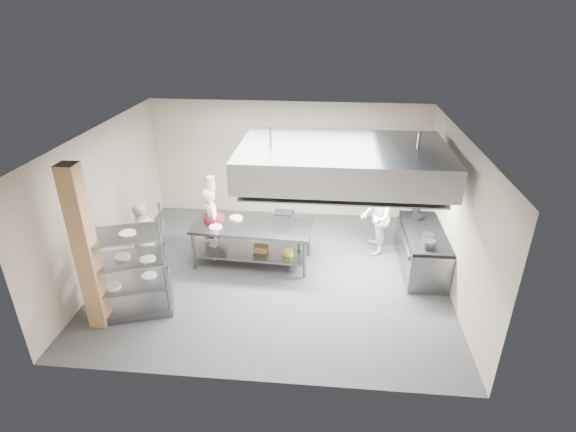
# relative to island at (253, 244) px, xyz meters

# --- Properties ---
(floor) EXTENTS (7.00, 7.00, 0.00)m
(floor) POSITION_rel_island_xyz_m (0.53, -0.40, -0.46)
(floor) COLOR #353537
(floor) RESTS_ON ground
(ceiling) EXTENTS (7.00, 7.00, 0.00)m
(ceiling) POSITION_rel_island_xyz_m (0.53, -0.40, 2.54)
(ceiling) COLOR silver
(ceiling) RESTS_ON wall_back
(wall_back) EXTENTS (7.00, 0.00, 7.00)m
(wall_back) POSITION_rel_island_xyz_m (0.53, 2.60, 1.04)
(wall_back) COLOR #A0937F
(wall_back) RESTS_ON ground
(wall_left) EXTENTS (0.00, 6.00, 6.00)m
(wall_left) POSITION_rel_island_xyz_m (-2.97, -0.40, 1.04)
(wall_left) COLOR #A0937F
(wall_left) RESTS_ON ground
(wall_right) EXTENTS (0.00, 6.00, 6.00)m
(wall_right) POSITION_rel_island_xyz_m (4.03, -0.40, 1.04)
(wall_right) COLOR #A0937F
(wall_right) RESTS_ON ground
(column) EXTENTS (0.30, 0.30, 3.00)m
(column) POSITION_rel_island_xyz_m (-2.37, -2.30, 1.04)
(column) COLOR tan
(column) RESTS_ON floor
(exhaust_hood) EXTENTS (4.00, 2.50, 0.60)m
(exhaust_hood) POSITION_rel_island_xyz_m (1.83, 0.00, 1.94)
(exhaust_hood) COLOR gray
(exhaust_hood) RESTS_ON ceiling
(hood_strip_a) EXTENTS (1.60, 0.12, 0.04)m
(hood_strip_a) POSITION_rel_island_xyz_m (0.93, 0.00, 1.62)
(hood_strip_a) COLOR white
(hood_strip_a) RESTS_ON exhaust_hood
(hood_strip_b) EXTENTS (1.60, 0.12, 0.04)m
(hood_strip_b) POSITION_rel_island_xyz_m (2.73, 0.00, 1.62)
(hood_strip_b) COLOR white
(hood_strip_b) RESTS_ON exhaust_hood
(wall_shelf) EXTENTS (1.50, 0.28, 0.04)m
(wall_shelf) POSITION_rel_island_xyz_m (2.33, 2.44, 1.04)
(wall_shelf) COLOR gray
(wall_shelf) RESTS_ON wall_back
(island) EXTENTS (2.58, 1.19, 0.91)m
(island) POSITION_rel_island_xyz_m (0.00, 0.00, 0.00)
(island) COLOR gray
(island) RESTS_ON floor
(island_worktop) EXTENTS (2.58, 1.19, 0.06)m
(island_worktop) POSITION_rel_island_xyz_m (0.00, 0.00, 0.42)
(island_worktop) COLOR gray
(island_worktop) RESTS_ON island
(island_undershelf) EXTENTS (2.37, 1.07, 0.04)m
(island_undershelf) POSITION_rel_island_xyz_m (0.00, 0.00, -0.16)
(island_undershelf) COLOR gray
(island_undershelf) RESTS_ON island
(pass_rack) EXTENTS (1.49, 1.14, 1.97)m
(pass_rack) POSITION_rel_island_xyz_m (-1.88, -1.87, 0.53)
(pass_rack) COLOR gray
(pass_rack) RESTS_ON floor
(cooking_range) EXTENTS (0.80, 2.00, 0.84)m
(cooking_range) POSITION_rel_island_xyz_m (3.61, 0.10, -0.04)
(cooking_range) COLOR slate
(cooking_range) RESTS_ON floor
(range_top) EXTENTS (0.78, 1.96, 0.06)m
(range_top) POSITION_rel_island_xyz_m (3.61, 0.10, 0.41)
(range_top) COLOR black
(range_top) RESTS_ON cooking_range
(chef_head) EXTENTS (0.61, 0.71, 1.63)m
(chef_head) POSITION_rel_island_xyz_m (-0.91, 0.20, 0.36)
(chef_head) COLOR silver
(chef_head) RESTS_ON floor
(chef_line) EXTENTS (0.70, 0.88, 1.75)m
(chef_line) POSITION_rel_island_xyz_m (2.66, 0.72, 0.42)
(chef_line) COLOR silver
(chef_line) RESTS_ON floor
(chef_plating) EXTENTS (0.59, 1.04, 1.66)m
(chef_plating) POSITION_rel_island_xyz_m (-2.07, -0.73, 0.38)
(chef_plating) COLOR silver
(chef_plating) RESTS_ON floor
(griddle) EXTENTS (0.46, 0.38, 0.21)m
(griddle) POSITION_rel_island_xyz_m (0.65, 0.22, 0.56)
(griddle) COLOR slate
(griddle) RESTS_ON island_worktop
(wicker_basket) EXTENTS (0.32, 0.24, 0.13)m
(wicker_basket) POSITION_rel_island_xyz_m (0.19, -0.07, -0.07)
(wicker_basket) COLOR olive
(wicker_basket) RESTS_ON island_undershelf
(stockpot) EXTENTS (0.24, 0.24, 0.16)m
(stockpot) POSITION_rel_island_xyz_m (3.58, -0.35, 0.53)
(stockpot) COLOR gray
(stockpot) RESTS_ON range_top
(plate_stack) EXTENTS (0.28, 0.28, 0.05)m
(plate_stack) POSITION_rel_island_xyz_m (-1.88, -1.87, 0.17)
(plate_stack) COLOR white
(plate_stack) RESTS_ON pass_rack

